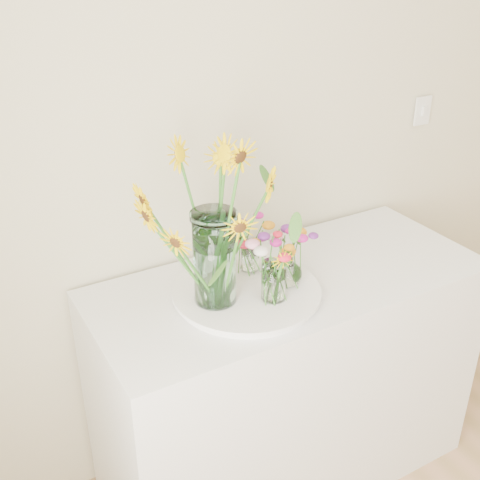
{
  "coord_description": "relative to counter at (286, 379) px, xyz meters",
  "views": [
    {
      "loc": [
        -1.56,
        0.47,
        1.97
      ],
      "look_at": [
        -0.76,
        1.88,
        1.13
      ],
      "focal_mm": 45.0,
      "sensor_mm": 36.0,
      "label": 1
    }
  ],
  "objects": [
    {
      "name": "mason_jar",
      "position": [
        -0.31,
        -0.03,
        0.63
      ],
      "size": [
        0.14,
        0.14,
        0.31
      ],
      "primitive_type": "cylinder",
      "rotation": [
        0.0,
        0.0,
        -0.06
      ],
      "color": "#A6D4C8",
      "rests_on": "tray"
    },
    {
      "name": "tray",
      "position": [
        -0.2,
        -0.03,
        0.46
      ],
      "size": [
        0.46,
        0.46,
        0.02
      ],
      "primitive_type": "cylinder",
      "color": "white",
      "rests_on": "counter"
    },
    {
      "name": "wildflower_posy_c",
      "position": [
        -0.12,
        0.08,
        0.57
      ],
      "size": [
        0.21,
        0.21,
        0.2
      ],
      "primitive_type": null,
      "color": "orange",
      "rests_on": "tray"
    },
    {
      "name": "wildflower_posy_a",
      "position": [
        -0.15,
        -0.12,
        0.59
      ],
      "size": [
        0.19,
        0.19,
        0.22
      ],
      "primitive_type": null,
      "color": "orange",
      "rests_on": "tray"
    },
    {
      "name": "wildflower_posy_b",
      "position": [
        -0.06,
        -0.06,
        0.59
      ],
      "size": [
        0.2,
        0.2,
        0.22
      ],
      "primitive_type": null,
      "color": "orange",
      "rests_on": "tray"
    },
    {
      "name": "counter",
      "position": [
        0.0,
        0.0,
        0.0
      ],
      "size": [
        1.4,
        0.6,
        0.9
      ],
      "primitive_type": "cube",
      "color": "white",
      "rests_on": "ground_plane"
    },
    {
      "name": "small_vase_a",
      "position": [
        -0.15,
        -0.12,
        0.54
      ],
      "size": [
        0.09,
        0.09,
        0.13
      ],
      "primitive_type": "cylinder",
      "rotation": [
        0.0,
        0.0,
        -0.16
      ],
      "color": "white",
      "rests_on": "tray"
    },
    {
      "name": "small_vase_c",
      "position": [
        -0.12,
        0.08,
        0.53
      ],
      "size": [
        0.07,
        0.07,
        0.11
      ],
      "primitive_type": "cylinder",
      "rotation": [
        0.0,
        0.0,
        0.17
      ],
      "color": "white",
      "rests_on": "tray"
    },
    {
      "name": "sunflower_bouquet",
      "position": [
        -0.31,
        -0.03,
        0.76
      ],
      "size": [
        0.79,
        0.79,
        0.57
      ],
      "primitive_type": null,
      "rotation": [
        0.0,
        0.0,
        -0.06
      ],
      "color": "yellow",
      "rests_on": "tray"
    },
    {
      "name": "small_vase_b",
      "position": [
        -0.06,
        -0.06,
        0.54
      ],
      "size": [
        0.12,
        0.12,
        0.13
      ],
      "primitive_type": null,
      "rotation": [
        0.0,
        0.0,
        -0.4
      ],
      "color": "white",
      "rests_on": "tray"
    }
  ]
}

